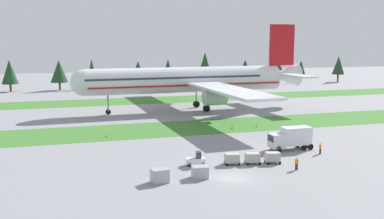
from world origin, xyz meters
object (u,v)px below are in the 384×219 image
Objects in this scene: uld_container_1 at (200,172)px; taxiway_marker_0 at (232,127)px; catering_truck at (291,138)px; taxiway_marker_2 at (257,126)px; ground_crew_loader at (297,163)px; ground_crew_marshaller at (320,148)px; cargo_dolly_lead at (232,158)px; cargo_dolly_second at (252,157)px; airliner at (193,79)px; cargo_dolly_third at (273,157)px; taxiway_marker_1 at (107,135)px; uld_container_0 at (160,176)px; baggage_tug at (196,160)px.

uld_container_1 is 2.91× the size of taxiway_marker_0.
catering_truck is 14.70× the size of taxiway_marker_2.
ground_crew_loader is 2.53× the size of taxiway_marker_0.
uld_container_1 is (-21.15, -5.86, -0.19)m from ground_crew_marshaller.
cargo_dolly_lead is 8.75m from ground_crew_loader.
airliner is at bearing 3.42° from cargo_dolly_second.
cargo_dolly_third reaches higher than uld_container_1.
airliner is at bearing 46.69° from taxiway_marker_1.
taxiway_marker_0 is 24.21m from taxiway_marker_1.
ground_crew_marshaller is (2.94, -3.74, -1.01)m from catering_truck.
taxiway_marker_2 is at bearing -170.26° from ground_crew_marshaller.
cargo_dolly_lead is 5.15× the size of taxiway_marker_2.
catering_truck is (9.23, 5.69, 1.03)m from cargo_dolly_second.
cargo_dolly_second is 1.22× the size of uld_container_0.
taxiway_marker_2 is at bearing 137.32° from ground_crew_loader.
cargo_dolly_lead is 5.80m from cargo_dolly_third.
uld_container_1 is (-13.40, 0.44, -0.19)m from ground_crew_loader.
baggage_tug is 26.61m from taxiway_marker_0.
ground_crew_loader is at bearing -51.76° from taxiway_marker_1.
airliner reaches higher than uld_container_0.
baggage_tug is 30.02m from taxiway_marker_2.
cargo_dolly_second is 12.32m from ground_crew_marshaller.
taxiway_marker_1 is at bearing -116.60° from ground_crew_marshaller.
cargo_dolly_second reaches higher than taxiway_marker_2.
catering_truck reaches higher than ground_crew_marshaller.
cargo_dolly_second is at bearing 23.51° from uld_container_1.
baggage_tug is at bearing 41.49° from uld_container_0.
cargo_dolly_second reaches higher than taxiway_marker_0.
cargo_dolly_third is at bearing -49.72° from taxiway_marker_1.
ground_crew_loader is (7.26, -4.89, 0.03)m from cargo_dolly_lead.
uld_container_1 is at bearing 178.24° from baggage_tug.
ground_crew_marshaller is 22.54m from taxiway_marker_0.
uld_container_0 is (-17.05, -3.65, -0.07)m from cargo_dolly_third.
airliner reaches higher than catering_truck.
airliner is 41.54× the size of ground_crew_loader.
cargo_dolly_second is 6.19m from ground_crew_loader.
uld_container_1 is at bearing 3.08° from uld_container_0.
uld_container_1 reaches higher than taxiway_marker_0.
ground_crew_marshaller is 2.53× the size of taxiway_marker_0.
catering_truck is at bearing 27.80° from uld_container_1.
cargo_dolly_lead and cargo_dolly_third have the same top height.
cargo_dolly_lead is at bearing -112.27° from taxiway_marker_0.
taxiway_marker_0 is (6.68, 23.81, -0.58)m from cargo_dolly_second.
catering_truck is 25.45m from uld_container_0.
ground_crew_marshaller reaches higher than uld_container_1.
taxiway_marker_1 is at bearing 96.86° from uld_container_0.
ground_crew_marshaller is 22.09m from taxiway_marker_2.
uld_container_0 reaches higher than cargo_dolly_third.
uld_container_1 is 28.72m from taxiway_marker_1.
taxiway_marker_0 is (20.88, 28.00, -0.51)m from uld_container_0.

